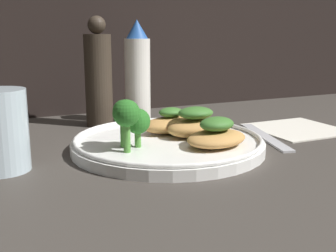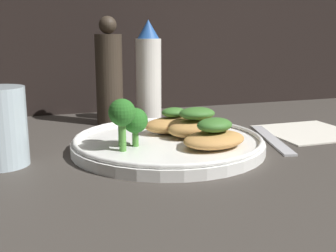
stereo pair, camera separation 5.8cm
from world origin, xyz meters
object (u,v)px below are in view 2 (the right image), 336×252
Objects in this scene: plate at (168,143)px; broccoli_bunch at (127,116)px; sauce_bottle at (149,74)px; drinking_glass at (0,126)px; pepper_grinder at (109,76)px.

plate is 8.06cm from broccoli_bunch.
broccoli_bunch is 23.71cm from sauce_bottle.
drinking_glass reaches higher than broccoli_bunch.
plate is 21.83cm from drinking_glass.
drinking_glass is (-15.20, 2.44, -0.72)cm from broccoli_bunch.
sauce_bottle is 0.97× the size of pepper_grinder.
sauce_bottle is at bearing 81.36° from plate.
plate is at bearing -0.81° from drinking_glass.
sauce_bottle is at bearing 38.10° from drinking_glass.
broccoli_bunch is at bearing -161.24° from plate.
drinking_glass is (-21.48, 0.30, 3.85)cm from plate.
sauce_bottle is 31.30cm from drinking_glass.
plate is 2.75× the size of drinking_glass.
drinking_glass is (-17.26, -19.17, -3.73)cm from pepper_grinder.
pepper_grinder is at bearing 84.54° from broccoli_bunch.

